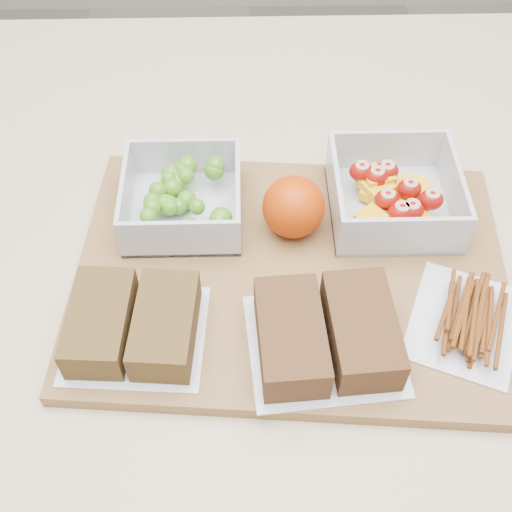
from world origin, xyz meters
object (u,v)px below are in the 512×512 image
(fruit_container, at_px, (393,196))
(sandwich_bag_left, at_px, (133,324))
(cutting_board, at_px, (291,274))
(pretzel_bag, at_px, (467,316))
(sandwich_bag_center, at_px, (326,334))
(grape_container, at_px, (184,198))
(orange, at_px, (293,207))

(fruit_container, distance_m, sandwich_bag_left, 0.29)
(cutting_board, height_order, pretzel_bag, pretzel_bag)
(sandwich_bag_left, distance_m, sandwich_bag_center, 0.17)
(cutting_board, xyz_separation_m, sandwich_bag_center, (0.03, -0.09, 0.03))
(sandwich_bag_left, distance_m, pretzel_bag, 0.30)
(sandwich_bag_left, height_order, sandwich_bag_center, sandwich_bag_center)
(grape_container, bearing_deg, pretzel_bag, -28.77)
(sandwich_bag_center, bearing_deg, sandwich_bag_left, 175.06)
(sandwich_bag_left, xyz_separation_m, pretzel_bag, (0.30, 0.01, -0.01))
(orange, bearing_deg, cutting_board, -94.57)
(fruit_container, bearing_deg, sandwich_bag_left, -149.71)
(orange, height_order, pretzel_bag, orange)
(cutting_board, height_order, fruit_container, fruit_container)
(orange, relative_size, pretzel_bag, 0.44)
(fruit_container, height_order, sandwich_bag_center, fruit_container)
(orange, bearing_deg, pretzel_bag, -38.40)
(grape_container, xyz_separation_m, pretzel_bag, (0.26, -0.14, -0.01))
(sandwich_bag_center, xyz_separation_m, pretzel_bag, (0.13, 0.02, -0.01))
(orange, height_order, sandwich_bag_left, orange)
(fruit_container, relative_size, pretzel_bag, 0.90)
(fruit_container, bearing_deg, sandwich_bag_center, -117.24)
(grape_container, height_order, orange, orange)
(sandwich_bag_left, bearing_deg, grape_container, 75.70)
(grape_container, relative_size, fruit_container, 0.93)
(fruit_container, xyz_separation_m, pretzel_bag, (0.05, -0.14, -0.01))
(sandwich_bag_center, bearing_deg, grape_container, 128.67)
(fruit_container, relative_size, sandwich_bag_left, 0.96)
(orange, distance_m, pretzel_bag, 0.19)
(cutting_board, distance_m, pretzel_bag, 0.17)
(grape_container, height_order, pretzel_bag, grape_container)
(pretzel_bag, bearing_deg, orange, 141.60)
(cutting_board, bearing_deg, sandwich_bag_center, -69.00)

